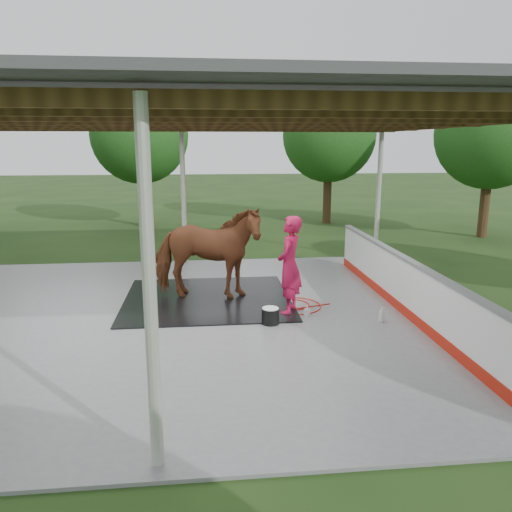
{
  "coord_description": "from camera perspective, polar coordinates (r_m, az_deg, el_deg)",
  "views": [
    {
      "loc": [
        0.55,
        -9.56,
        3.42
      ],
      "look_at": [
        1.64,
        0.72,
        1.1
      ],
      "focal_mm": 35.0,
      "sensor_mm": 36.0,
      "label": 1
    }
  ],
  "objects": [
    {
      "name": "ground",
      "position": [
        10.17,
        -8.88,
        -7.19
      ],
      "size": [
        100.0,
        100.0,
        0.0
      ],
      "primitive_type": "plane",
      "color": "#1E3814"
    },
    {
      "name": "rubber_mat",
      "position": [
        11.21,
        -5.56,
        -4.87
      ],
      "size": [
        3.64,
        3.41,
        0.03
      ],
      "primitive_type": "cube",
      "color": "black",
      "rests_on": "concrete_slab"
    },
    {
      "name": "soap_bottle_b",
      "position": [
        10.13,
        5.86,
        -6.23
      ],
      "size": [
        0.14,
        0.14,
        0.22
      ],
      "primitive_type": "imported",
      "rotation": [
        0.0,
        0.0,
        -0.66
      ],
      "color": "#338CD8",
      "rests_on": "concrete_slab"
    },
    {
      "name": "hose_coil",
      "position": [
        10.76,
        3.52,
        -5.59
      ],
      "size": [
        1.82,
        1.2,
        0.02
      ],
      "color": "red",
      "rests_on": "concrete_slab"
    },
    {
      "name": "concrete_slab",
      "position": [
        10.16,
        -8.89,
        -7.06
      ],
      "size": [
        12.0,
        10.0,
        0.05
      ],
      "primitive_type": "cube",
      "color": "slate",
      "rests_on": "ground"
    },
    {
      "name": "pavilion_structure",
      "position": [
        9.59,
        -9.71,
        15.7
      ],
      "size": [
        12.6,
        10.6,
        4.05
      ],
      "color": "beige",
      "rests_on": "ground"
    },
    {
      "name": "tree_belt",
      "position": [
        10.47,
        -7.68,
        14.52
      ],
      "size": [
        28.0,
        28.0,
        5.8
      ],
      "color": "#382314",
      "rests_on": "ground"
    },
    {
      "name": "horse",
      "position": [
        10.94,
        -5.68,
        0.37
      ],
      "size": [
        2.6,
        1.53,
        2.06
      ],
      "primitive_type": "imported",
      "rotation": [
        0.0,
        0.0,
        1.39
      ],
      "color": "brown",
      "rests_on": "rubber_mat"
    },
    {
      "name": "wash_bucket",
      "position": [
        9.64,
        1.66,
        -6.82
      ],
      "size": [
        0.34,
        0.34,
        0.32
      ],
      "color": "black",
      "rests_on": "concrete_slab"
    },
    {
      "name": "dasher_board",
      "position": [
        10.76,
        16.29,
        -3.13
      ],
      "size": [
        0.16,
        8.0,
        1.15
      ],
      "color": "#B51E0F",
      "rests_on": "concrete_slab"
    },
    {
      "name": "soap_bottle_a",
      "position": [
        10.04,
        14.17,
        -6.49
      ],
      "size": [
        0.14,
        0.14,
        0.3
      ],
      "primitive_type": "imported",
      "rotation": [
        0.0,
        0.0,
        0.27
      ],
      "color": "silver",
      "rests_on": "concrete_slab"
    },
    {
      "name": "handler",
      "position": [
        10.06,
        3.85,
        -1.04
      ],
      "size": [
        0.73,
        0.86,
        2.0
      ],
      "primitive_type": "imported",
      "rotation": [
        0.0,
        0.0,
        -1.99
      ],
      "color": "#B91340",
      "rests_on": "concrete_slab"
    }
  ]
}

